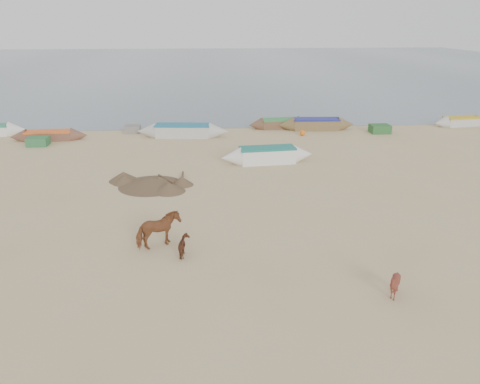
% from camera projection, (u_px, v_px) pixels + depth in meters
% --- Properties ---
extents(ground, '(140.00, 140.00, 0.00)m').
position_uv_depth(ground, '(249.00, 252.00, 17.87)').
color(ground, tan).
rests_on(ground, ground).
extents(sea, '(160.00, 160.00, 0.00)m').
position_uv_depth(sea, '(207.00, 65.00, 94.58)').
color(sea, slate).
rests_on(sea, ground).
extents(cow_adult, '(1.86, 1.49, 1.44)m').
position_uv_depth(cow_adult, '(158.00, 230.00, 18.05)').
color(cow_adult, brown).
rests_on(cow_adult, ground).
extents(calf_front, '(1.04, 0.97, 0.95)m').
position_uv_depth(calf_front, '(395.00, 285.00, 14.78)').
color(calf_front, maroon).
rests_on(calf_front, ground).
extents(calf_right, '(0.91, 0.97, 0.78)m').
position_uv_depth(calf_right, '(185.00, 246.00, 17.48)').
color(calf_right, '#5B2F1D').
rests_on(calf_right, ground).
extents(near_canoe, '(5.86, 1.73, 1.01)m').
position_uv_depth(near_canoe, '(267.00, 155.00, 28.98)').
color(near_canoe, white).
rests_on(near_canoe, ground).
extents(debris_pile, '(4.05, 4.05, 0.43)m').
position_uv_depth(debris_pile, '(151.00, 182.00, 25.03)').
color(debris_pile, brown).
rests_on(debris_pile, ground).
extents(waterline_canoes, '(50.77, 4.33, 0.98)m').
position_uv_depth(waterline_canoes, '(261.00, 126.00, 37.22)').
color(waterline_canoes, white).
rests_on(waterline_canoes, ground).
extents(beach_clutter, '(45.69, 4.73, 0.64)m').
position_uv_depth(beach_clutter, '(274.00, 131.00, 36.20)').
color(beach_clutter, '#2E673A').
rests_on(beach_clutter, ground).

